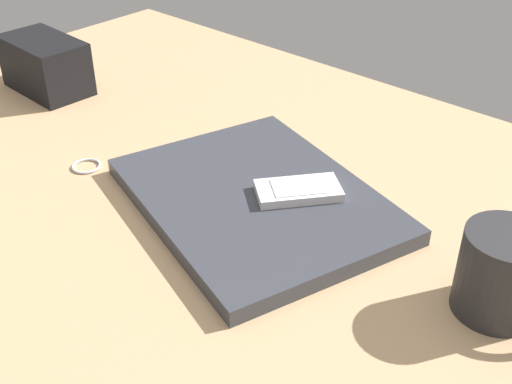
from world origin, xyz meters
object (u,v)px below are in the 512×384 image
(laptop_closed, at_px, (256,199))
(desk_organizer, at_px, (46,65))
(key_ring, at_px, (86,166))
(coffee_mug, at_px, (504,274))
(cell_phone_on_laptop, at_px, (298,190))

(laptop_closed, relative_size, desk_organizer, 2.24)
(desk_organizer, xyz_separation_m, key_ring, (0.25, -0.11, -0.04))
(coffee_mug, distance_m, key_ring, 0.52)
(laptop_closed, bearing_deg, cell_phone_on_laptop, 53.81)
(laptop_closed, relative_size, coffee_mug, 2.85)
(key_ring, bearing_deg, laptop_closed, 19.69)
(laptop_closed, relative_size, key_ring, 8.46)
(cell_phone_on_laptop, distance_m, key_ring, 0.28)
(cell_phone_on_laptop, relative_size, desk_organizer, 0.75)
(laptop_closed, height_order, cell_phone_on_laptop, cell_phone_on_laptop)
(desk_organizer, bearing_deg, laptop_closed, -1.21)
(coffee_mug, bearing_deg, desk_organizer, 179.63)
(coffee_mug, bearing_deg, cell_phone_on_laptop, 178.43)
(laptop_closed, distance_m, key_ring, 0.24)
(desk_organizer, relative_size, key_ring, 3.77)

